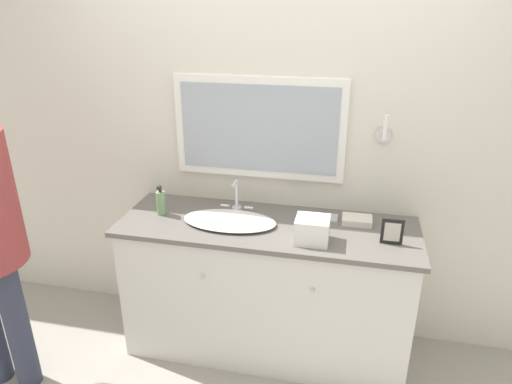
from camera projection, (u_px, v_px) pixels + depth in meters
The scene contains 9 objects.
ground_plane at pixel (256, 378), 2.73m from camera, with size 14.00×14.00×0.00m, color #9E998E.
wall_back at pixel (277, 144), 2.80m from camera, with size 8.00×0.18×2.55m.
vanity_counter at pixel (266, 288), 2.83m from camera, with size 1.75×0.60×0.88m.
sink_basin at pixel (230, 220), 2.67m from camera, with size 0.55×0.35×0.21m.
soap_bottle at pixel (161, 203), 2.76m from camera, with size 0.06×0.06×0.19m.
appliance_box at pixel (312, 230), 2.44m from camera, with size 0.18×0.16×0.14m.
picture_frame at pixel (392, 232), 2.42m from camera, with size 0.12×0.01×0.15m.
hand_towel_near_sink at pixel (357, 220), 2.66m from camera, with size 0.17×0.12×0.04m.
metal_tray at pixel (323, 217), 2.73m from camera, with size 0.17×0.11×0.01m.
Camera 1 is at (0.45, -2.03, 2.09)m, focal length 32.00 mm.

